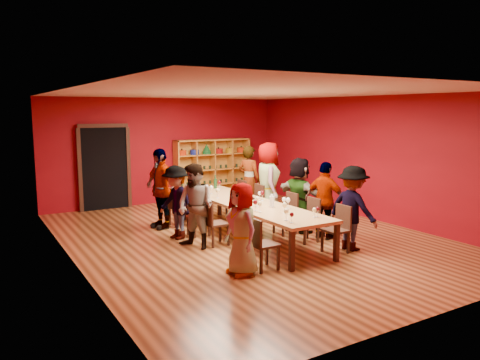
% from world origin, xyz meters
% --- Properties ---
extents(room_shell, '(7.10, 9.10, 3.04)m').
position_xyz_m(room_shell, '(0.00, 0.00, 1.50)').
color(room_shell, brown).
rests_on(room_shell, ground).
extents(tasting_table, '(1.10, 4.50, 0.75)m').
position_xyz_m(tasting_table, '(0.00, 0.00, 0.70)').
color(tasting_table, '#B7844C').
rests_on(tasting_table, ground).
extents(doorway, '(1.40, 0.17, 2.30)m').
position_xyz_m(doorway, '(-1.80, 4.43, 1.12)').
color(doorway, black).
rests_on(doorway, ground).
extents(shelving_unit, '(2.40, 0.40, 1.80)m').
position_xyz_m(shelving_unit, '(1.40, 4.32, 0.98)').
color(shelving_unit, '#C8852D').
rests_on(shelving_unit, ground).
extents(chair_person_left_0, '(0.42, 0.42, 0.89)m').
position_xyz_m(chair_person_left_0, '(-0.91, -1.86, 0.50)').
color(chair_person_left_0, black).
rests_on(chair_person_left_0, ground).
extents(person_left_0, '(0.43, 0.75, 1.51)m').
position_xyz_m(person_left_0, '(-1.27, -1.86, 0.75)').
color(person_left_0, '#5D86C0').
rests_on(person_left_0, ground).
extents(chair_person_left_2, '(0.42, 0.42, 0.89)m').
position_xyz_m(chair_person_left_2, '(-0.91, -0.16, 0.50)').
color(chair_person_left_2, black).
rests_on(chair_person_left_2, ground).
extents(person_left_2, '(0.73, 0.91, 1.65)m').
position_xyz_m(person_left_2, '(-1.28, -0.16, 0.82)').
color(person_left_2, '#CB8892').
rests_on(person_left_2, ground).
extents(chair_person_left_3, '(0.42, 0.42, 0.89)m').
position_xyz_m(chair_person_left_3, '(-0.91, 0.66, 0.50)').
color(chair_person_left_3, black).
rests_on(chair_person_left_3, ground).
extents(person_left_3, '(0.63, 1.06, 1.53)m').
position_xyz_m(person_left_3, '(-1.33, 0.66, 0.77)').
color(person_left_3, '#131434').
rests_on(person_left_3, ground).
extents(chair_person_left_4, '(0.42, 0.42, 0.89)m').
position_xyz_m(chair_person_left_4, '(-0.91, 1.68, 0.50)').
color(chair_person_left_4, black).
rests_on(chair_person_left_4, ground).
extents(person_left_4, '(0.68, 1.14, 1.81)m').
position_xyz_m(person_left_4, '(-1.28, 1.68, 0.91)').
color(person_left_4, silver).
rests_on(person_left_4, ground).
extents(chair_person_right_0, '(0.42, 0.42, 0.89)m').
position_xyz_m(chair_person_right_0, '(0.91, -1.77, 0.50)').
color(chair_person_right_0, black).
rests_on(chair_person_right_0, ground).
extents(person_right_0, '(0.58, 1.10, 1.61)m').
position_xyz_m(person_right_0, '(1.24, -1.77, 0.81)').
color(person_right_0, '#525257').
rests_on(person_right_0, ground).
extents(chair_person_right_1, '(0.42, 0.42, 0.89)m').
position_xyz_m(chair_person_right_1, '(0.91, -0.90, 0.50)').
color(chair_person_right_1, black).
rests_on(chair_person_right_1, ground).
extents(person_right_1, '(0.71, 1.03, 1.61)m').
position_xyz_m(person_right_1, '(1.32, -0.90, 0.80)').
color(person_right_1, '#516CA7').
rests_on(person_right_1, ground).
extents(chair_person_right_2, '(0.42, 0.42, 0.89)m').
position_xyz_m(chair_person_right_2, '(0.91, -0.18, 0.50)').
color(chair_person_right_2, black).
rests_on(chair_person_right_2, ground).
extents(person_right_2, '(0.57, 1.56, 1.64)m').
position_xyz_m(person_right_2, '(1.21, -0.18, 0.82)').
color(person_right_2, silver).
rests_on(person_right_2, ground).
extents(chair_person_right_3, '(0.42, 0.42, 0.89)m').
position_xyz_m(chair_person_right_3, '(0.91, 1.12, 0.50)').
color(chair_person_right_3, black).
rests_on(chair_person_right_3, ground).
extents(person_right_3, '(0.84, 1.05, 1.89)m').
position_xyz_m(person_right_3, '(1.27, 1.12, 0.94)').
color(person_right_3, black).
rests_on(person_right_3, ground).
extents(chair_person_right_4, '(0.42, 0.42, 0.89)m').
position_xyz_m(chair_person_right_4, '(0.91, 1.94, 0.50)').
color(chair_person_right_4, black).
rests_on(chair_person_right_4, ground).
extents(person_right_4, '(0.68, 0.77, 1.76)m').
position_xyz_m(person_right_4, '(1.23, 1.94, 0.88)').
color(person_right_4, beige).
rests_on(person_right_4, ground).
extents(wine_glass_0, '(0.09, 0.09, 0.22)m').
position_xyz_m(wine_glass_0, '(-0.30, -0.19, 0.91)').
color(wine_glass_0, white).
rests_on(wine_glass_0, tasting_table).
extents(wine_glass_1, '(0.08, 0.08, 0.19)m').
position_xyz_m(wine_glass_1, '(-0.20, 1.28, 0.89)').
color(wine_glass_1, white).
rests_on(wine_glass_1, tasting_table).
extents(wine_glass_2, '(0.09, 0.09, 0.21)m').
position_xyz_m(wine_glass_2, '(0.34, -0.93, 0.90)').
color(wine_glass_2, white).
rests_on(wine_glass_2, tasting_table).
extents(wine_glass_3, '(0.08, 0.08, 0.21)m').
position_xyz_m(wine_glass_3, '(-0.32, -0.95, 0.90)').
color(wine_glass_3, white).
rests_on(wine_glass_3, tasting_table).
extents(wine_glass_4, '(0.07, 0.07, 0.18)m').
position_xyz_m(wine_glass_4, '(0.27, -1.81, 0.88)').
color(wine_glass_4, white).
rests_on(wine_glass_4, tasting_table).
extents(wine_glass_5, '(0.08, 0.08, 0.20)m').
position_xyz_m(wine_glass_5, '(0.34, -0.80, 0.90)').
color(wine_glass_5, white).
rests_on(wine_glass_5, tasting_table).
extents(wine_glass_6, '(0.08, 0.08, 0.19)m').
position_xyz_m(wine_glass_6, '(0.34, -1.81, 0.89)').
color(wine_glass_6, white).
rests_on(wine_glass_6, tasting_table).
extents(wine_glass_7, '(0.09, 0.09, 0.22)m').
position_xyz_m(wine_glass_7, '(-0.30, -1.75, 0.91)').
color(wine_glass_7, white).
rests_on(wine_glass_7, tasting_table).
extents(wine_glass_8, '(0.08, 0.08, 0.19)m').
position_xyz_m(wine_glass_8, '(0.08, 0.38, 0.89)').
color(wine_glass_8, white).
rests_on(wine_glass_8, tasting_table).
extents(wine_glass_9, '(0.08, 0.08, 0.21)m').
position_xyz_m(wine_glass_9, '(-0.07, -0.47, 0.90)').
color(wine_glass_9, white).
rests_on(wine_glass_9, tasting_table).
extents(wine_glass_10, '(0.08, 0.08, 0.20)m').
position_xyz_m(wine_glass_10, '(0.32, 0.90, 0.90)').
color(wine_glass_10, white).
rests_on(wine_glass_10, tasting_table).
extents(wine_glass_11, '(0.09, 0.09, 0.21)m').
position_xyz_m(wine_glass_11, '(-0.29, 1.88, 0.90)').
color(wine_glass_11, white).
rests_on(wine_glass_11, tasting_table).
extents(wine_glass_12, '(0.07, 0.07, 0.18)m').
position_xyz_m(wine_glass_12, '(0.36, 0.11, 0.88)').
color(wine_glass_12, white).
rests_on(wine_glass_12, tasting_table).
extents(wine_glass_13, '(0.09, 0.09, 0.22)m').
position_xyz_m(wine_glass_13, '(0.33, -0.04, 0.91)').
color(wine_glass_13, white).
rests_on(wine_glass_13, tasting_table).
extents(wine_glass_14, '(0.09, 0.09, 0.21)m').
position_xyz_m(wine_glass_14, '(-0.32, -0.79, 0.90)').
color(wine_glass_14, white).
rests_on(wine_glass_14, tasting_table).
extents(wine_glass_15, '(0.08, 0.08, 0.21)m').
position_xyz_m(wine_glass_15, '(0.28, 0.87, 0.90)').
color(wine_glass_15, white).
rests_on(wine_glass_15, tasting_table).
extents(wine_glass_16, '(0.09, 0.09, 0.21)m').
position_xyz_m(wine_glass_16, '(0.00, -1.28, 0.90)').
color(wine_glass_16, white).
rests_on(wine_glass_16, tasting_table).
extents(wine_glass_17, '(0.08, 0.08, 0.21)m').
position_xyz_m(wine_glass_17, '(-0.32, 1.73, 0.90)').
color(wine_glass_17, white).
rests_on(wine_glass_17, tasting_table).
extents(wine_glass_18, '(0.07, 0.07, 0.18)m').
position_xyz_m(wine_glass_18, '(-0.26, 0.09, 0.88)').
color(wine_glass_18, white).
rests_on(wine_glass_18, tasting_table).
extents(wine_glass_19, '(0.08, 0.08, 0.19)m').
position_xyz_m(wine_glass_19, '(-0.32, -1.93, 0.89)').
color(wine_glass_19, white).
rests_on(wine_glass_19, tasting_table).
extents(wine_glass_20, '(0.08, 0.08, 0.21)m').
position_xyz_m(wine_glass_20, '(0.28, 1.79, 0.90)').
color(wine_glass_20, white).
rests_on(wine_glass_20, tasting_table).
extents(wine_glass_21, '(0.09, 0.09, 0.22)m').
position_xyz_m(wine_glass_21, '(-0.33, 0.73, 0.91)').
color(wine_glass_21, white).
rests_on(wine_glass_21, tasting_table).
extents(spittoon_bowl, '(0.28, 0.28, 0.15)m').
position_xyz_m(spittoon_bowl, '(0.01, -0.00, 0.82)').
color(spittoon_bowl, '#AFB2B6').
rests_on(spittoon_bowl, tasting_table).
extents(carafe_a, '(0.13, 0.13, 0.25)m').
position_xyz_m(carafe_a, '(-0.24, 0.04, 0.86)').
color(carafe_a, white).
rests_on(carafe_a, tasting_table).
extents(carafe_b, '(0.11, 0.11, 0.26)m').
position_xyz_m(carafe_b, '(0.13, -0.68, 0.87)').
color(carafe_b, white).
rests_on(carafe_b, tasting_table).
extents(wine_bottle, '(0.10, 0.10, 0.33)m').
position_xyz_m(wine_bottle, '(0.23, 1.90, 0.87)').
color(wine_bottle, '#13351A').
rests_on(wine_bottle, tasting_table).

